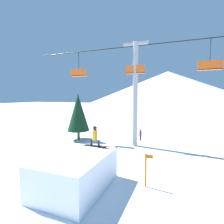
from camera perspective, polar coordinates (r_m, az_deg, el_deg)
ground_plane at (r=10.59m, az=-18.08°, el=-21.94°), size 220.00×220.00×0.00m
mountain_ridge at (r=93.24m, az=17.67°, el=7.26°), size 85.82×85.82×17.30m
snow_ramp at (r=9.70m, az=-11.66°, el=-18.62°), size 2.99×4.24×1.77m
snowboarder at (r=10.58m, az=-5.61°, el=-7.93°), size 1.39×0.29×1.25m
chairlift at (r=16.76m, az=7.58°, el=8.21°), size 21.63×0.49×9.82m
pine_tree_near at (r=19.47m, az=-10.98°, el=-0.12°), size 2.39×2.39×5.07m
trail_marker at (r=9.81m, az=11.02°, el=-17.90°), size 0.41×0.10×1.79m
distant_skier at (r=19.31m, az=9.29°, el=-7.23°), size 0.24×0.24×1.23m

